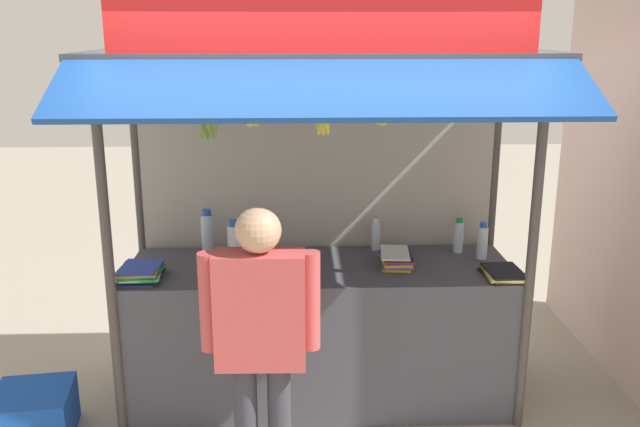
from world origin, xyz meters
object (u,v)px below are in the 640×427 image
at_px(banana_bunch_leftmost, 253,113).
at_px(plastic_crate, 34,415).
at_px(magazine_stack_rear_center, 141,273).
at_px(magazine_stack_right, 396,258).
at_px(banana_bunch_rightmost, 382,113).
at_px(water_bottle_front_left, 376,235).
at_px(water_bottle_mid_left, 482,242).
at_px(banana_bunch_inner_right, 323,120).
at_px(water_bottle_far_left, 459,236).
at_px(water_bottle_front_right, 235,245).
at_px(water_bottle_mid_right, 208,233).
at_px(banana_bunch_inner_left, 208,125).
at_px(magazine_stack_left, 273,267).
at_px(magazine_stack_back_left, 503,273).
at_px(vendor_person, 261,329).

xyz_separation_m(banana_bunch_leftmost, plastic_crate, (-1.37, 0.07, -1.83)).
relative_size(magazine_stack_rear_center, banana_bunch_leftmost, 1.28).
bearing_deg(banana_bunch_leftmost, magazine_stack_right, 29.82).
bearing_deg(banana_bunch_rightmost, water_bottle_front_left, 84.42).
xyz_separation_m(water_bottle_mid_left, magazine_stack_right, (-0.59, -0.10, -0.07)).
height_order(banana_bunch_rightmost, banana_bunch_inner_right, same).
bearing_deg(water_bottle_front_left, water_bottle_mid_left, -16.86).
bearing_deg(water_bottle_front_left, magazine_stack_rear_center, -161.20).
xyz_separation_m(water_bottle_far_left, water_bottle_front_right, (-1.50, -0.24, 0.03)).
xyz_separation_m(water_bottle_front_left, magazine_stack_right, (0.10, -0.31, -0.06)).
relative_size(water_bottle_far_left, magazine_stack_rear_center, 0.73).
height_order(banana_bunch_leftmost, plastic_crate, banana_bunch_leftmost).
bearing_deg(magazine_stack_rear_center, water_bottle_far_left, 12.17).
bearing_deg(water_bottle_mid_right, banana_bunch_inner_left, -80.33).
relative_size(water_bottle_front_left, banana_bunch_rightmost, 0.88).
height_order(water_bottle_mid_left, magazine_stack_rear_center, water_bottle_mid_left).
xyz_separation_m(magazine_stack_left, magazine_stack_back_left, (1.42, -0.13, -0.01)).
bearing_deg(water_bottle_mid_left, magazine_stack_left, -170.87).
relative_size(water_bottle_front_right, vendor_person, 0.19).
distance_m(water_bottle_mid_left, magazine_stack_left, 1.40).
xyz_separation_m(magazine_stack_left, plastic_crate, (-1.45, -0.31, -0.82)).
height_order(water_bottle_mid_left, magazine_stack_back_left, water_bottle_mid_left).
relative_size(water_bottle_mid_right, water_bottle_front_left, 1.38).
relative_size(water_bottle_far_left, vendor_person, 0.15).
xyz_separation_m(magazine_stack_right, banana_bunch_rightmost, (-0.17, -0.50, 1.00)).
distance_m(water_bottle_mid_right, magazine_stack_left, 0.61).
relative_size(water_bottle_front_left, magazine_stack_right, 0.68).
distance_m(magazine_stack_rear_center, banana_bunch_leftmost, 1.28).
xyz_separation_m(magazine_stack_right, plastic_crate, (-2.24, -0.43, -0.83)).
distance_m(water_bottle_front_right, banana_bunch_rightmost, 1.34).
relative_size(magazine_stack_back_left, banana_bunch_leftmost, 1.26).
bearing_deg(banana_bunch_inner_right, banana_bunch_leftmost, -179.74).
distance_m(water_bottle_mid_right, water_bottle_mid_left, 1.84).
xyz_separation_m(water_bottle_front_left, water_bottle_mid_left, (0.68, -0.21, 0.01)).
xyz_separation_m(water_bottle_front_right, water_bottle_mid_left, (1.62, 0.10, -0.03)).
height_order(water_bottle_mid_right, banana_bunch_inner_right, banana_bunch_inner_right).
xyz_separation_m(water_bottle_front_right, magazine_stack_left, (0.25, -0.13, -0.11)).
bearing_deg(banana_bunch_rightmost, magazine_stack_back_left, 17.51).
bearing_deg(water_bottle_mid_right, water_bottle_front_right, -53.23).
bearing_deg(water_bottle_mid_right, banana_bunch_inner_right, -46.04).
height_order(water_bottle_far_left, banana_bunch_inner_left, banana_bunch_inner_left).
height_order(water_bottle_front_right, banana_bunch_leftmost, banana_bunch_leftmost).
bearing_deg(banana_bunch_rightmost, plastic_crate, 178.10).
distance_m(water_bottle_front_left, magazine_stack_back_left, 0.92).
height_order(magazine_stack_rear_center, plastic_crate, magazine_stack_rear_center).
relative_size(magazine_stack_left, magazine_stack_back_left, 1.01).
height_order(water_bottle_front_right, banana_bunch_rightmost, banana_bunch_rightmost).
distance_m(water_bottle_front_left, banana_bunch_rightmost, 1.24).
bearing_deg(banana_bunch_rightmost, water_bottle_mid_left, 38.26).
bearing_deg(vendor_person, water_bottle_far_left, -135.23).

